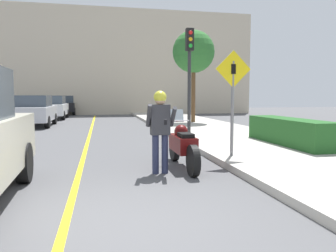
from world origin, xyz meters
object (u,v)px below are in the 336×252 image
(traffic_light, at_px, (190,63))
(parked_car_black, at_px, (65,105))
(street_tree, at_px, (194,52))
(parked_car_white, at_px, (53,107))
(motorcycle, at_px, (183,145))
(crossing_sign, at_px, (233,93))
(parked_car_silver, at_px, (35,111))
(person_biker, at_px, (160,123))

(traffic_light, bearing_deg, parked_car_black, 107.46)
(street_tree, bearing_deg, traffic_light, -107.14)
(street_tree, relative_size, parked_car_white, 1.24)
(traffic_light, relative_size, parked_car_white, 0.91)
(motorcycle, bearing_deg, parked_car_white, 106.48)
(crossing_sign, relative_size, traffic_light, 0.68)
(parked_car_silver, height_order, parked_car_black, same)
(motorcycle, height_order, crossing_sign, crossing_sign)
(person_biker, bearing_deg, parked_car_silver, 111.33)
(traffic_light, distance_m, street_tree, 7.47)
(crossing_sign, relative_size, parked_car_silver, 0.62)
(motorcycle, relative_size, parked_car_white, 0.56)
(parked_car_black, bearing_deg, parked_car_silver, -91.99)
(person_biker, height_order, parked_car_white, person_biker)
(street_tree, xyz_separation_m, parked_car_black, (-8.31, 12.51, -3.26))
(person_biker, xyz_separation_m, parked_car_black, (-4.30, 23.94, -0.22))
(crossing_sign, bearing_deg, traffic_light, 92.40)
(street_tree, distance_m, parked_car_silver, 9.33)
(person_biker, distance_m, street_tree, 12.49)
(crossing_sign, height_order, street_tree, street_tree)
(street_tree, relative_size, parked_car_silver, 1.24)
(parked_car_silver, bearing_deg, motorcycle, -65.40)
(parked_car_silver, height_order, parked_car_white, same)
(street_tree, height_order, parked_car_white, street_tree)
(parked_car_black, bearing_deg, crossing_sign, -74.72)
(crossing_sign, height_order, parked_car_white, crossing_sign)
(traffic_light, bearing_deg, crossing_sign, -87.60)
(crossing_sign, bearing_deg, motorcycle, -162.03)
(parked_car_white, height_order, parked_car_black, same)
(traffic_light, relative_size, parked_car_black, 0.91)
(crossing_sign, bearing_deg, street_tree, 79.13)
(motorcycle, xyz_separation_m, parked_car_white, (-5.17, 17.46, 0.34))
(motorcycle, xyz_separation_m, person_biker, (-0.60, -0.46, 0.56))
(parked_car_white, distance_m, parked_car_black, 6.02)
(parked_car_white, xyz_separation_m, parked_car_black, (0.26, 6.01, 0.00))
(person_biker, xyz_separation_m, parked_car_white, (-4.56, 17.92, -0.22))
(traffic_light, height_order, parked_car_black, traffic_light)
(person_biker, distance_m, crossing_sign, 2.28)
(person_biker, height_order, street_tree, street_tree)
(parked_car_black, bearing_deg, traffic_light, -72.54)
(traffic_light, xyz_separation_m, parked_car_black, (-6.14, 19.53, -1.94))
(motorcycle, relative_size, crossing_sign, 0.91)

